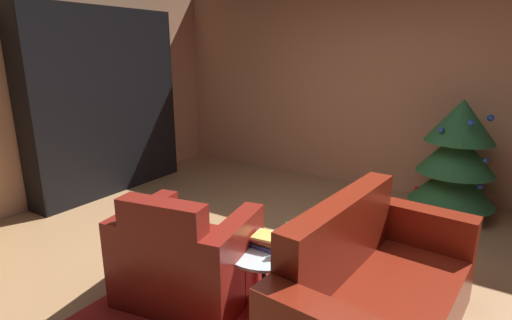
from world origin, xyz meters
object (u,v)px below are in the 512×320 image
(armchair_red, at_px, (186,259))
(book_stack_on_table, at_px, (266,240))
(coffee_table, at_px, (265,254))
(bookshelf_unit, at_px, (114,104))
(decorated_tree, at_px, (456,157))
(bottle_on_table, at_px, (287,241))
(couch_red, at_px, (374,297))

(armchair_red, bearing_deg, book_stack_on_table, 29.19)
(coffee_table, bearing_deg, bookshelf_unit, 159.12)
(bookshelf_unit, xyz_separation_m, decorated_tree, (3.87, 1.36, -0.45))
(bookshelf_unit, bearing_deg, bottle_on_table, -19.68)
(book_stack_on_table, bearing_deg, coffee_table, -72.39)
(armchair_red, height_order, bottle_on_table, armchair_red)
(couch_red, distance_m, coffee_table, 0.79)
(armchair_red, xyz_separation_m, coffee_table, (0.52, 0.26, 0.07))
(bookshelf_unit, bearing_deg, couch_red, -16.51)
(coffee_table, height_order, decorated_tree, decorated_tree)
(bookshelf_unit, distance_m, coffee_table, 3.26)
(couch_red, xyz_separation_m, bottle_on_table, (-0.62, -0.01, 0.22))
(coffee_table, xyz_separation_m, book_stack_on_table, (-0.01, 0.03, 0.09))
(couch_red, relative_size, coffee_table, 2.83)
(bookshelf_unit, bearing_deg, decorated_tree, 19.38)
(couch_red, bearing_deg, coffee_table, -178.51)
(book_stack_on_table, relative_size, bottle_on_table, 0.98)
(armchair_red, relative_size, couch_red, 0.60)
(book_stack_on_table, height_order, bottle_on_table, bottle_on_table)
(armchair_red, distance_m, bottle_on_table, 0.77)
(bottle_on_table, relative_size, decorated_tree, 0.18)
(bookshelf_unit, bearing_deg, coffee_table, -20.88)
(armchair_red, bearing_deg, bottle_on_table, 21.34)
(bottle_on_table, xyz_separation_m, decorated_tree, (0.73, 2.48, 0.15))
(couch_red, bearing_deg, decorated_tree, 87.27)
(book_stack_on_table, xyz_separation_m, decorated_tree, (0.91, 2.47, 0.19))
(bookshelf_unit, relative_size, coffee_table, 3.75)
(bookshelf_unit, height_order, couch_red, bookshelf_unit)
(bookshelf_unit, height_order, coffee_table, bookshelf_unit)
(bottle_on_table, bearing_deg, decorated_tree, 73.55)
(couch_red, height_order, decorated_tree, decorated_tree)
(bookshelf_unit, distance_m, decorated_tree, 4.13)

